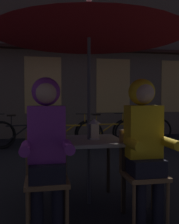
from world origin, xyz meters
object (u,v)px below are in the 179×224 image
person_left_hooded (47,137)px  bicycle_third (24,133)px  person_right_hooded (144,134)px  bicycle_furthest (142,130)px  patio_umbrella (89,20)px  bicycle_fifth (107,132)px  cafe_table (89,148)px  chair_left (47,173)px  chair_right (142,168)px  lantern (94,129)px  bicycle_fourth (69,133)px

person_left_hooded → bicycle_third: (-0.47, 4.02, -0.50)m
person_right_hooded → bicycle_furthest: person_right_hooded is taller
bicycle_third → bicycle_furthest: (3.08, 0.01, 0.00)m
person_left_hooded → bicycle_furthest: bearing=57.1°
patio_umbrella → bicycle_third: patio_umbrella is taller
person_right_hooded → bicycle_fifth: size_ratio=0.83×
cafe_table → bicycle_furthest: 4.20m
chair_left → chair_right: size_ratio=1.00×
person_right_hooded → bicycle_furthest: 4.39m
bicycle_fifth → chair_right: bearing=-99.6°
lantern → bicycle_fourth: (0.08, 3.39, -0.51)m
bicycle_fourth → person_right_hooded: bearing=-84.8°
chair_left → person_right_hooded: 1.03m
patio_umbrella → person_left_hooded: 1.37m
bicycle_fourth → bicycle_furthest: bearing=6.4°
cafe_table → chair_right: size_ratio=0.85×
chair_right → bicycle_furthest: 4.31m
person_left_hooded → bicycle_fourth: size_ratio=0.85×
bicycle_fourth → cafe_table: bearing=-92.3°
cafe_table → chair_left: size_ratio=0.85×
patio_umbrella → lantern: (0.06, -0.01, -1.20)m
chair_right → bicycle_third: (-1.43, 3.97, -0.14)m
chair_right → person_left_hooded: 1.03m
lantern → bicycle_third: 3.78m
cafe_table → bicycle_furthest: (2.13, 3.61, -0.29)m
patio_umbrella → bicycle_fifth: (1.13, 3.46, -1.71)m
chair_left → person_left_hooded: size_ratio=0.62×
cafe_table → bicycle_fourth: (0.14, 3.38, -0.29)m
chair_left → bicycle_fourth: chair_left is taller
person_right_hooded → bicycle_third: bearing=109.6°
chair_left → person_right_hooded: size_ratio=0.62×
chair_left → bicycle_furthest: (2.61, 3.98, -0.14)m
chair_left → patio_umbrella: bearing=37.5°
lantern → bicycle_fifth: lantern is taller
bicycle_furthest → cafe_table: bearing=-120.6°
bicycle_third → bicycle_fourth: 1.11m
chair_right → person_left_hooded: bearing=-176.6°
chair_right → person_right_hooded: bearing=-90.0°
lantern → bicycle_fifth: size_ratio=0.14×
person_right_hooded → bicycle_third: person_right_hooded is taller
bicycle_furthest → bicycle_third: bearing=-179.8°
bicycle_furthest → chair_left: bearing=-123.3°
bicycle_furthest → chair_right: bearing=-112.6°
cafe_table → lantern: bearing=-8.7°
chair_left → bicycle_third: bearing=96.8°
patio_umbrella → chair_left: size_ratio=2.66×
patio_umbrella → bicycle_fourth: bearing=87.7°
patio_umbrella → chair_left: patio_umbrella is taller
cafe_table → patio_umbrella: bearing=0.0°
person_left_hooded → bicycle_fifth: (1.61, 3.88, -0.50)m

